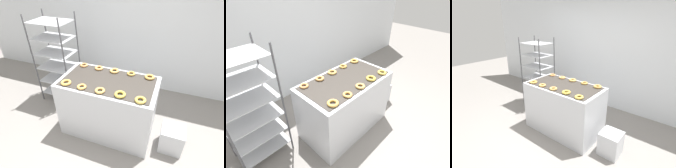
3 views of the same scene
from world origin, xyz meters
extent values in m
plane|color=gray|center=(0.00, 0.00, 0.00)|extent=(14.00, 14.00, 0.00)
cube|color=silver|center=(0.00, 2.12, 1.40)|extent=(8.00, 0.05, 2.80)
cube|color=silver|center=(0.00, 0.63, 0.47)|extent=(1.40, 0.77, 0.94)
cube|color=#38332D|center=(0.00, 0.63, 0.95)|extent=(1.29, 0.68, 0.01)
cube|color=#262628|center=(0.39, 0.29, 0.66)|extent=(0.12, 0.07, 0.10)
cylinder|color=#4C4C51|center=(-1.56, 0.89, 0.84)|extent=(0.02, 0.02, 1.68)
cylinder|color=#4C4C51|center=(-0.89, 0.89, 0.84)|extent=(0.02, 0.02, 1.68)
cylinder|color=#4C4C51|center=(-0.89, 1.37, 0.84)|extent=(0.02, 0.02, 1.68)
cube|color=#B7BABF|center=(-1.22, 1.13, 0.17)|extent=(0.66, 0.48, 0.01)
cube|color=#B7BABF|center=(-1.22, 1.13, 0.44)|extent=(0.66, 0.48, 0.01)
cube|color=#B7BABF|center=(-1.22, 1.13, 0.72)|extent=(0.66, 0.48, 0.01)
cube|color=#B7BABF|center=(-1.22, 1.13, 1.00)|extent=(0.66, 0.48, 0.01)
cube|color=#B7BABF|center=(-1.22, 1.13, 1.27)|extent=(0.66, 0.48, 0.01)
cube|color=#B7BABF|center=(-1.22, 1.13, 1.55)|extent=(0.66, 0.48, 0.01)
cube|color=silver|center=(1.01, 0.59, 0.20)|extent=(0.33, 0.32, 0.40)
torus|color=gold|center=(-0.52, 0.36, 0.97)|extent=(0.14, 0.14, 0.04)
torus|color=#D89E4F|center=(-0.27, 0.35, 0.97)|extent=(0.13, 0.13, 0.03)
torus|color=tan|center=(-0.01, 0.36, 0.97)|extent=(0.13, 0.13, 0.03)
torus|color=gold|center=(0.26, 0.37, 0.97)|extent=(0.14, 0.14, 0.04)
torus|color=gold|center=(0.53, 0.35, 0.97)|extent=(0.14, 0.14, 0.04)
torus|color=tan|center=(-0.54, 0.91, 0.97)|extent=(0.12, 0.12, 0.03)
torus|color=tan|center=(-0.26, 0.90, 0.97)|extent=(0.13, 0.13, 0.04)
torus|color=#DDA956|center=(-0.01, 0.91, 0.97)|extent=(0.14, 0.14, 0.04)
torus|color=gold|center=(0.26, 0.92, 0.97)|extent=(0.13, 0.13, 0.03)
torus|color=gold|center=(0.54, 0.91, 0.97)|extent=(0.14, 0.14, 0.04)
camera|label=1|loc=(0.77, -1.30, 2.30)|focal=28.00mm
camera|label=2|loc=(-1.63, -0.80, 2.31)|focal=28.00mm
camera|label=3|loc=(1.87, -1.68, 2.10)|focal=28.00mm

